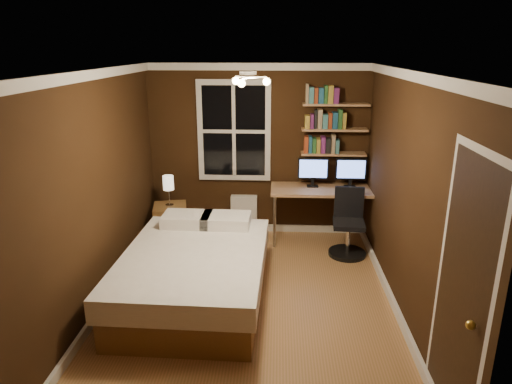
{
  "coord_description": "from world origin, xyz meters",
  "views": [
    {
      "loc": [
        0.29,
        -4.45,
        2.71
      ],
      "look_at": [
        0.05,
        0.45,
        1.15
      ],
      "focal_mm": 32.0,
      "sensor_mm": 36.0,
      "label": 1
    }
  ],
  "objects_px": {
    "monitor_left": "(313,172)",
    "office_chair": "(348,231)",
    "bed": "(195,273)",
    "nightstand": "(171,224)",
    "radiator": "(244,214)",
    "desk": "(330,192)",
    "monitor_right": "(351,173)",
    "bedside_lamp": "(169,191)",
    "desk_lamp": "(389,176)"
  },
  "relations": [
    {
      "from": "bedside_lamp",
      "to": "monitor_left",
      "type": "distance_m",
      "value": 2.06
    },
    {
      "from": "nightstand",
      "to": "monitor_left",
      "type": "bearing_deg",
      "value": -3.31
    },
    {
      "from": "bed",
      "to": "radiator",
      "type": "height_order",
      "value": "bed"
    },
    {
      "from": "radiator",
      "to": "monitor_right",
      "type": "bearing_deg",
      "value": -5.26
    },
    {
      "from": "nightstand",
      "to": "bedside_lamp",
      "type": "height_order",
      "value": "bedside_lamp"
    },
    {
      "from": "office_chair",
      "to": "desk",
      "type": "bearing_deg",
      "value": 120.36
    },
    {
      "from": "monitor_left",
      "to": "desk",
      "type": "bearing_deg",
      "value": -19.16
    },
    {
      "from": "bed",
      "to": "desk_lamp",
      "type": "bearing_deg",
      "value": 34.86
    },
    {
      "from": "desk",
      "to": "monitor_right",
      "type": "distance_m",
      "value": 0.41
    },
    {
      "from": "desk",
      "to": "monitor_right",
      "type": "xyz_separation_m",
      "value": [
        0.29,
        0.08,
        0.27
      ]
    },
    {
      "from": "bed",
      "to": "bedside_lamp",
      "type": "bearing_deg",
      "value": 113.89
    },
    {
      "from": "nightstand",
      "to": "monitor_right",
      "type": "height_order",
      "value": "monitor_right"
    },
    {
      "from": "office_chair",
      "to": "desk_lamp",
      "type": "bearing_deg",
      "value": 35.38
    },
    {
      "from": "bed",
      "to": "office_chair",
      "type": "height_order",
      "value": "office_chair"
    },
    {
      "from": "monitor_left",
      "to": "office_chair",
      "type": "relative_size",
      "value": 0.48
    },
    {
      "from": "radiator",
      "to": "monitor_right",
      "type": "xyz_separation_m",
      "value": [
        1.54,
        -0.14,
        0.71
      ]
    },
    {
      "from": "bedside_lamp",
      "to": "office_chair",
      "type": "bearing_deg",
      "value": -5.83
    },
    {
      "from": "desk_lamp",
      "to": "office_chair",
      "type": "distance_m",
      "value": 0.94
    },
    {
      "from": "monitor_right",
      "to": "nightstand",
      "type": "bearing_deg",
      "value": -173.77
    },
    {
      "from": "radiator",
      "to": "desk",
      "type": "relative_size",
      "value": 0.35
    },
    {
      "from": "bedside_lamp",
      "to": "nightstand",
      "type": "bearing_deg",
      "value": 0.0
    },
    {
      "from": "desk",
      "to": "office_chair",
      "type": "height_order",
      "value": "office_chair"
    },
    {
      "from": "bed",
      "to": "bedside_lamp",
      "type": "relative_size",
      "value": 4.96
    },
    {
      "from": "bed",
      "to": "nightstand",
      "type": "distance_m",
      "value": 1.64
    },
    {
      "from": "desk",
      "to": "desk_lamp",
      "type": "bearing_deg",
      "value": -8.24
    },
    {
      "from": "radiator",
      "to": "monitor_right",
      "type": "height_order",
      "value": "monitor_right"
    },
    {
      "from": "office_chair",
      "to": "nightstand",
      "type": "bearing_deg",
      "value": 178.5
    },
    {
      "from": "monitor_right",
      "to": "bed",
      "type": "bearing_deg",
      "value": -137.25
    },
    {
      "from": "desk",
      "to": "desk_lamp",
      "type": "distance_m",
      "value": 0.84
    },
    {
      "from": "bedside_lamp",
      "to": "monitor_left",
      "type": "xyz_separation_m",
      "value": [
        2.03,
        0.28,
        0.22
      ]
    },
    {
      "from": "nightstand",
      "to": "radiator",
      "type": "height_order",
      "value": "radiator"
    },
    {
      "from": "radiator",
      "to": "desk_lamp",
      "type": "height_order",
      "value": "desk_lamp"
    },
    {
      "from": "nightstand",
      "to": "office_chair",
      "type": "xyz_separation_m",
      "value": [
        2.49,
        -0.25,
        0.06
      ]
    },
    {
      "from": "nightstand",
      "to": "monitor_left",
      "type": "relative_size",
      "value": 1.3
    },
    {
      "from": "bed",
      "to": "nightstand",
      "type": "xyz_separation_m",
      "value": [
        -0.62,
        1.51,
        -0.02
      ]
    },
    {
      "from": "nightstand",
      "to": "desk",
      "type": "bearing_deg",
      "value": -6.22
    },
    {
      "from": "bed",
      "to": "desk",
      "type": "relative_size",
      "value": 1.29
    },
    {
      "from": "desk_lamp",
      "to": "nightstand",
      "type": "bearing_deg",
      "value": -178.44
    },
    {
      "from": "desk_lamp",
      "to": "office_chair",
      "type": "xyz_separation_m",
      "value": [
        -0.56,
        -0.34,
        -0.68
      ]
    },
    {
      "from": "radiator",
      "to": "monitor_left",
      "type": "bearing_deg",
      "value": -8.03
    },
    {
      "from": "monitor_left",
      "to": "monitor_right",
      "type": "height_order",
      "value": "same"
    },
    {
      "from": "radiator",
      "to": "monitor_left",
      "type": "xyz_separation_m",
      "value": [
        1.0,
        -0.14,
        0.71
      ]
    },
    {
      "from": "office_chair",
      "to": "bed",
      "type": "bearing_deg",
      "value": -141.67
    },
    {
      "from": "bed",
      "to": "desk",
      "type": "xyz_separation_m",
      "value": [
        1.65,
        1.71,
        0.43
      ]
    },
    {
      "from": "monitor_right",
      "to": "office_chair",
      "type": "bearing_deg",
      "value": -97.8
    },
    {
      "from": "office_chair",
      "to": "bedside_lamp",
      "type": "bearing_deg",
      "value": 178.5
    },
    {
      "from": "radiator",
      "to": "desk_lamp",
      "type": "relative_size",
      "value": 1.33
    },
    {
      "from": "nightstand",
      "to": "monitor_left",
      "type": "height_order",
      "value": "monitor_left"
    },
    {
      "from": "bed",
      "to": "desk_lamp",
      "type": "relative_size",
      "value": 4.9
    },
    {
      "from": "radiator",
      "to": "office_chair",
      "type": "distance_m",
      "value": 1.61
    }
  ]
}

